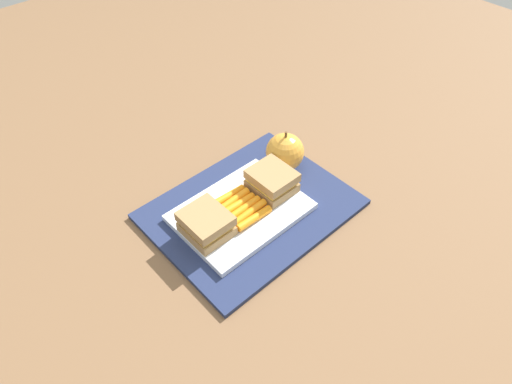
# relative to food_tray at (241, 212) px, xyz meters

# --- Properties ---
(ground_plane) EXTENTS (2.40, 2.40, 0.00)m
(ground_plane) POSITION_rel_food_tray_xyz_m (0.03, 0.00, -0.02)
(ground_plane) COLOR brown
(lunchbag_mat) EXTENTS (0.36, 0.28, 0.01)m
(lunchbag_mat) POSITION_rel_food_tray_xyz_m (0.03, 0.00, -0.01)
(lunchbag_mat) COLOR navy
(lunchbag_mat) RESTS_ON ground_plane
(food_tray) EXTENTS (0.23, 0.17, 0.01)m
(food_tray) POSITION_rel_food_tray_xyz_m (0.00, 0.00, 0.00)
(food_tray) COLOR white
(food_tray) RESTS_ON lunchbag_mat
(sandwich_half_left) EXTENTS (0.07, 0.08, 0.04)m
(sandwich_half_left) POSITION_rel_food_tray_xyz_m (-0.08, 0.00, 0.03)
(sandwich_half_left) COLOR #9E7A4C
(sandwich_half_left) RESTS_ON food_tray
(sandwich_half_right) EXTENTS (0.07, 0.08, 0.04)m
(sandwich_half_right) POSITION_rel_food_tray_xyz_m (0.08, 0.00, 0.03)
(sandwich_half_right) COLOR #9E7A4C
(sandwich_half_right) RESTS_ON food_tray
(carrot_sticks_bundle) EXTENTS (0.08, 0.09, 0.02)m
(carrot_sticks_bundle) POSITION_rel_food_tray_xyz_m (-0.00, 0.00, 0.01)
(carrot_sticks_bundle) COLOR orange
(carrot_sticks_bundle) RESTS_ON food_tray
(apple) EXTENTS (0.08, 0.08, 0.09)m
(apple) POSITION_rel_food_tray_xyz_m (0.15, 0.04, 0.03)
(apple) COLOR gold
(apple) RESTS_ON lunchbag_mat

